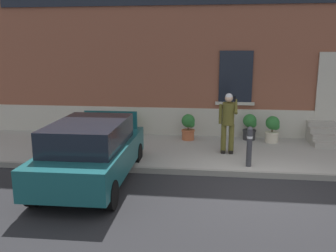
{
  "coord_description": "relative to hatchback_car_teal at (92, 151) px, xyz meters",
  "views": [
    {
      "loc": [
        -1.08,
        -7.72,
        3.13
      ],
      "look_at": [
        -2.21,
        1.6,
        1.1
      ],
      "focal_mm": 38.66,
      "sensor_mm": 36.0,
      "label": 1
    }
  ],
  "objects": [
    {
      "name": "planter_olive",
      "position": [
        -0.0,
        4.07,
        -0.18
      ],
      "size": [
        0.44,
        0.44,
        0.86
      ],
      "color": "#606B38",
      "rests_on": "sidewalk"
    },
    {
      "name": "hatchback_car_teal",
      "position": [
        0.0,
        0.0,
        0.0
      ],
      "size": [
        1.85,
        4.09,
        1.5
      ],
      "color": "#165156",
      "rests_on": "ground"
    },
    {
      "name": "building_facade",
      "position": [
        3.83,
        5.17,
        2.94
      ],
      "size": [
        24.0,
        1.52,
        7.5
      ],
      "color": "brown",
      "rests_on": "ground"
    },
    {
      "name": "person_on_phone",
      "position": [
        3.22,
        2.33,
        0.36
      ],
      "size": [
        0.51,
        0.47,
        1.75
      ],
      "rotation": [
        0.0,
        0.0,
        -0.15
      ],
      "color": "#514C1E",
      "rests_on": "sidewalk"
    },
    {
      "name": "entrance_stoop",
      "position": [
        6.72,
        4.0,
        -0.4
      ],
      "size": [
        1.65,
        1.28,
        0.64
      ],
      "color": "#9E998E",
      "rests_on": "sidewalk"
    },
    {
      "name": "planter_terracotta",
      "position": [
        2.01,
        3.8,
        -0.18
      ],
      "size": [
        0.44,
        0.44,
        0.86
      ],
      "color": "#B25B38",
      "rests_on": "sidewalk"
    },
    {
      "name": "ground_plane",
      "position": [
        3.83,
        -0.12,
        -0.79
      ],
      "size": [
        80.0,
        80.0,
        0.0
      ],
      "primitive_type": "plane",
      "color": "#232326"
    },
    {
      "name": "curb_edge",
      "position": [
        3.83,
        0.82,
        -0.71
      ],
      "size": [
        24.0,
        0.12,
        0.15
      ],
      "primitive_type": "cube",
      "color": "gray",
      "rests_on": "ground"
    },
    {
      "name": "planter_charcoal",
      "position": [
        4.02,
        4.06,
        -0.18
      ],
      "size": [
        0.44,
        0.44,
        0.86
      ],
      "color": "#2D2D30",
      "rests_on": "sidewalk"
    },
    {
      "name": "sidewalk",
      "position": [
        3.83,
        2.68,
        -0.71
      ],
      "size": [
        24.0,
        3.6,
        0.15
      ],
      "primitive_type": "cube",
      "color": "#99968E",
      "rests_on": "ground"
    },
    {
      "name": "planter_cream",
      "position": [
        4.71,
        3.78,
        -0.18
      ],
      "size": [
        0.44,
        0.44,
        0.86
      ],
      "color": "beige",
      "rests_on": "sidewalk"
    },
    {
      "name": "bollard_near_person",
      "position": [
        3.73,
        1.23,
        -0.08
      ],
      "size": [
        0.15,
        0.15,
        1.04
      ],
      "color": "#333338",
      "rests_on": "sidewalk"
    }
  ]
}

